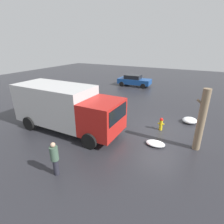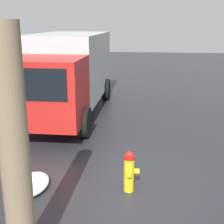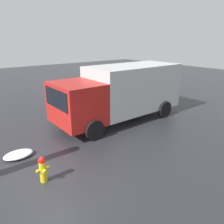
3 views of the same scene
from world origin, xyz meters
TOP-DOWN VIEW (x-y plane):
  - ground_plane at (0.00, 0.00)m, footprint 60.00×60.00m
  - fire_hydrant at (0.00, -0.00)m, footprint 0.41×0.32m
  - tree_trunk at (-2.19, 1.31)m, footprint 0.58×0.38m
  - delivery_truck at (5.47, 2.70)m, footprint 7.07×2.74m
  - pedestrian at (3.00, 6.25)m, footprint 0.34×0.34m
  - parked_car at (6.06, -10.94)m, footprint 4.26×2.20m
  - snow_pile_by_hydrant at (-0.18, 1.98)m, footprint 1.05×0.71m
  - snow_pile_curbside at (-1.57, -2.06)m, footprint 0.98×0.99m

SIDE VIEW (x-z plane):
  - ground_plane at x=0.00m, z-range 0.00..0.00m
  - snow_pile_by_hydrant at x=-0.18m, z-range 0.00..0.21m
  - snow_pile_curbside at x=-1.57m, z-range 0.00..0.37m
  - fire_hydrant at x=0.00m, z-range 0.01..0.86m
  - parked_car at x=6.06m, z-range 0.02..1.46m
  - pedestrian at x=3.00m, z-range 0.07..1.65m
  - delivery_truck at x=5.47m, z-range 0.14..2.99m
  - tree_trunk at x=-2.19m, z-range 0.01..3.31m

